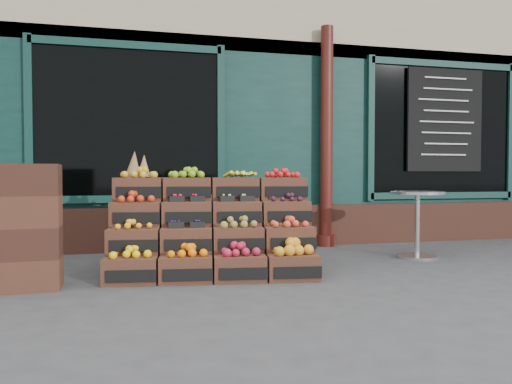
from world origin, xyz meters
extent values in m
plane|color=#3A3A3C|center=(0.00, 0.00, 0.00)|extent=(60.00, 60.00, 0.00)
cube|color=#0E302A|center=(0.00, 5.20, 2.40)|extent=(12.00, 6.00, 4.80)
cube|color=#0E302A|center=(0.00, 2.25, 1.50)|extent=(12.00, 0.12, 3.00)
cube|color=#381E16|center=(0.00, 2.18, 0.30)|extent=(12.00, 0.18, 0.60)
cube|color=black|center=(-1.60, 2.18, 1.75)|extent=(2.40, 0.06, 2.00)
cube|color=black|center=(3.20, 2.18, 1.75)|extent=(2.40, 0.06, 2.00)
cylinder|color=#471510|center=(1.20, 2.05, 1.60)|extent=(0.18, 0.18, 3.20)
cube|color=black|center=(3.20, 2.10, 1.90)|extent=(1.30, 0.04, 1.60)
cube|color=#4B2A1D|center=(-1.58, 0.14, 0.13)|extent=(0.55, 0.42, 0.25)
cube|color=black|center=(-1.61, -0.04, 0.10)|extent=(0.46, 0.08, 0.11)
cube|color=yellow|center=(-1.58, 0.14, 0.29)|extent=(0.44, 0.32, 0.08)
cube|color=#4B2A1D|center=(-1.06, 0.07, 0.13)|extent=(0.55, 0.42, 0.25)
cube|color=black|center=(-1.09, -0.11, 0.10)|extent=(0.46, 0.08, 0.11)
cube|color=orange|center=(-1.06, 0.07, 0.30)|extent=(0.44, 0.32, 0.09)
cube|color=#4B2A1D|center=(-0.54, 0.00, 0.13)|extent=(0.55, 0.42, 0.25)
cube|color=black|center=(-0.57, -0.18, 0.10)|extent=(0.46, 0.08, 0.11)
cube|color=#A31A34|center=(-0.54, 0.00, 0.30)|extent=(0.44, 0.32, 0.10)
cube|color=#4B2A1D|center=(-0.02, -0.07, 0.13)|extent=(0.55, 0.42, 0.25)
cube|color=black|center=(-0.04, -0.25, 0.10)|extent=(0.46, 0.08, 0.11)
cube|color=orange|center=(-0.02, -0.07, 0.31)|extent=(0.44, 0.32, 0.12)
cube|color=#4B2A1D|center=(-1.56, 0.36, 0.38)|extent=(0.55, 0.42, 0.25)
cube|color=black|center=(-1.58, 0.17, 0.36)|extent=(0.46, 0.08, 0.11)
cube|color=#FFA118|center=(-1.56, 0.36, 0.54)|extent=(0.44, 0.32, 0.07)
cube|color=#4B2A1D|center=(-1.03, 0.29, 0.38)|extent=(0.55, 0.42, 0.25)
cube|color=black|center=(-1.06, 0.10, 0.36)|extent=(0.46, 0.08, 0.11)
cube|color=#20224B|center=(-1.03, 0.29, 0.52)|extent=(0.44, 0.32, 0.03)
cube|color=#4B2A1D|center=(-0.51, 0.22, 0.38)|extent=(0.55, 0.42, 0.25)
cube|color=black|center=(-0.54, 0.03, 0.36)|extent=(0.46, 0.08, 0.11)
cube|color=olive|center=(-0.51, 0.22, 0.55)|extent=(0.44, 0.32, 0.09)
cube|color=#4B2A1D|center=(0.01, 0.14, 0.38)|extent=(0.55, 0.42, 0.25)
cube|color=black|center=(-0.01, -0.04, 0.36)|extent=(0.46, 0.08, 0.11)
cube|color=#D34328|center=(0.01, 0.14, 0.55)|extent=(0.44, 0.32, 0.08)
cube|color=#4B2A1D|center=(-1.53, 0.57, 0.63)|extent=(0.55, 0.42, 0.25)
cube|color=black|center=(-1.55, 0.38, 0.61)|extent=(0.46, 0.08, 0.11)
cube|color=#B82C13|center=(-1.53, 0.57, 0.80)|extent=(0.44, 0.32, 0.09)
cube|color=#4B2A1D|center=(-1.00, 0.50, 0.63)|extent=(0.55, 0.42, 0.25)
cube|color=black|center=(-1.03, 0.31, 0.61)|extent=(0.46, 0.08, 0.11)
cube|color=red|center=(-1.00, 0.50, 0.78)|extent=(0.44, 0.32, 0.03)
cube|color=#4B2A1D|center=(-0.48, 0.43, 0.63)|extent=(0.55, 0.42, 0.25)
cube|color=black|center=(-0.51, 0.24, 0.61)|extent=(0.46, 0.08, 0.11)
cube|color=#82D548|center=(-0.48, 0.43, 0.78)|extent=(0.44, 0.32, 0.03)
cube|color=#4B2A1D|center=(0.04, 0.36, 0.63)|extent=(0.55, 0.42, 0.25)
cube|color=black|center=(0.02, 0.17, 0.61)|extent=(0.46, 0.08, 0.11)
cube|color=#301121|center=(0.04, 0.36, 0.79)|extent=(0.44, 0.32, 0.06)
cube|color=#4B2A1D|center=(-1.50, 0.78, 0.89)|extent=(0.55, 0.42, 0.25)
cube|color=black|center=(-1.52, 0.60, 0.86)|extent=(0.46, 0.08, 0.11)
cube|color=gold|center=(-1.50, 0.78, 1.06)|extent=(0.44, 0.32, 0.09)
cube|color=#4B2A1D|center=(-0.98, 0.71, 0.89)|extent=(0.55, 0.42, 0.25)
cube|color=black|center=(-1.00, 0.53, 0.86)|extent=(0.46, 0.08, 0.11)
cube|color=#71A31A|center=(-0.98, 0.71, 1.06)|extent=(0.44, 0.32, 0.09)
cube|color=#4B2A1D|center=(-0.45, 0.64, 0.89)|extent=(0.55, 0.42, 0.25)
cube|color=black|center=(-0.48, 0.46, 0.86)|extent=(0.46, 0.08, 0.11)
cube|color=gold|center=(-0.45, 0.64, 1.05)|extent=(0.44, 0.32, 0.08)
cube|color=#4B2A1D|center=(0.07, 0.57, 0.89)|extent=(0.55, 0.42, 0.25)
cube|color=black|center=(0.04, 0.38, 0.86)|extent=(0.46, 0.08, 0.11)
cube|color=red|center=(0.07, 0.57, 1.05)|extent=(0.44, 0.32, 0.08)
cube|color=#381E16|center=(-0.77, 0.25, 0.13)|extent=(2.12, 0.63, 0.25)
cube|color=#381E16|center=(-0.74, 0.46, 0.25)|extent=(2.12, 0.63, 0.51)
cube|color=#381E16|center=(-0.71, 0.68, 0.38)|extent=(2.12, 0.63, 0.76)
cone|color=olive|center=(-1.55, 0.78, 1.16)|extent=(0.18, 0.18, 0.29)
cone|color=olive|center=(-1.44, 0.82, 1.14)|extent=(0.16, 0.16, 0.25)
cube|color=#4B2A1D|center=(-2.50, 0.09, 0.14)|extent=(0.59, 0.42, 0.29)
cube|color=#381E16|center=(-2.50, 0.09, 0.43)|extent=(0.59, 0.42, 0.29)
cube|color=#4B2A1D|center=(-2.50, 0.09, 0.71)|extent=(0.59, 0.42, 0.29)
cube|color=#381E16|center=(-2.50, 0.09, 1.00)|extent=(0.59, 0.42, 0.29)
cylinder|color=#BABCC1|center=(1.90, 0.77, 0.02)|extent=(0.49, 0.49, 0.03)
cylinder|color=#BABCC1|center=(1.90, 0.77, 0.41)|extent=(0.07, 0.07, 0.80)
cylinder|color=#BABCC1|center=(1.90, 0.77, 0.82)|extent=(0.67, 0.67, 0.03)
imported|color=#1D6631|center=(-1.56, 2.74, 1.01)|extent=(0.86, 0.71, 2.03)
camera|label=1|loc=(-1.56, -4.79, 1.05)|focal=35.00mm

